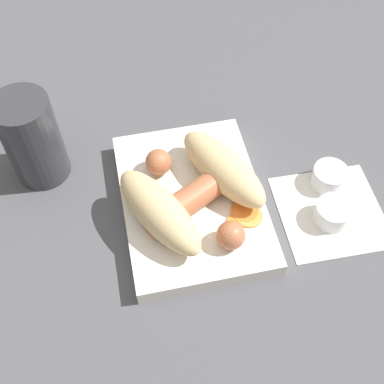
{
  "coord_description": "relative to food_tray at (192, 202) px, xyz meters",
  "views": [
    {
      "loc": [
        0.34,
        -0.07,
        0.54
      ],
      "look_at": [
        0.0,
        0.0,
        0.04
      ],
      "focal_mm": 45.0,
      "sensor_mm": 36.0,
      "label": 1
    }
  ],
  "objects": [
    {
      "name": "ground_plane",
      "position": [
        0.0,
        0.0,
        -0.01
      ],
      "size": [
        3.0,
        3.0,
        0.0
      ],
      "primitive_type": "plane",
      "color": "#4C4C51"
    },
    {
      "name": "food_tray",
      "position": [
        0.0,
        0.0,
        0.0
      ],
      "size": [
        0.24,
        0.18,
        0.03
      ],
      "color": "silver",
      "rests_on": "ground_plane"
    },
    {
      "name": "bread_roll",
      "position": [
        0.01,
        -0.0,
        0.04
      ],
      "size": [
        0.2,
        0.21,
        0.05
      ],
      "color": "#DBBC84",
      "rests_on": "food_tray"
    },
    {
      "name": "sausage",
      "position": [
        0.01,
        -0.0,
        0.03
      ],
      "size": [
        0.16,
        0.14,
        0.04
      ],
      "color": "#B26642",
      "rests_on": "food_tray"
    },
    {
      "name": "pickled_veggies",
      "position": [
        0.04,
        0.06,
        0.01
      ],
      "size": [
        0.05,
        0.05,
        0.0
      ],
      "color": "#F99E4C",
      "rests_on": "food_tray"
    },
    {
      "name": "napkin",
      "position": [
        0.05,
        0.18,
        -0.01
      ],
      "size": [
        0.14,
        0.14,
        0.0
      ],
      "color": "white",
      "rests_on": "ground_plane"
    },
    {
      "name": "condiment_cup_near",
      "position": [
        0.06,
        0.18,
        0.0
      ],
      "size": [
        0.05,
        0.05,
        0.03
      ],
      "color": "silver",
      "rests_on": "ground_plane"
    },
    {
      "name": "condiment_cup_far",
      "position": [
        0.0,
        0.19,
        0.0
      ],
      "size": [
        0.05,
        0.05,
        0.03
      ],
      "color": "silver",
      "rests_on": "ground_plane"
    },
    {
      "name": "drink_glass",
      "position": [
        -0.1,
        -0.19,
        0.05
      ],
      "size": [
        0.07,
        0.07,
        0.13
      ],
      "color": "#333338",
      "rests_on": "ground_plane"
    }
  ]
}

